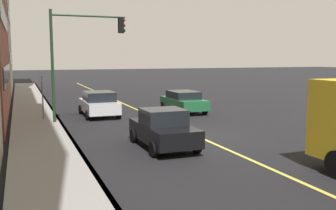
% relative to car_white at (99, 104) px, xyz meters
% --- Properties ---
extents(ground, '(200.00, 200.00, 0.00)m').
position_rel_car_white_xyz_m(ground, '(-7.75, -3.12, -0.81)').
color(ground, black).
extents(sidewalk_slab, '(80.00, 2.67, 0.15)m').
position_rel_car_white_xyz_m(sidewalk_slab, '(-7.75, 3.87, -0.74)').
color(sidewalk_slab, gray).
rests_on(sidewalk_slab, ground).
extents(curb_edge, '(80.00, 0.16, 0.15)m').
position_rel_car_white_xyz_m(curb_edge, '(-7.75, 2.62, -0.74)').
color(curb_edge, slate).
rests_on(curb_edge, ground).
extents(lane_stripe_center, '(80.00, 0.16, 0.01)m').
position_rel_car_white_xyz_m(lane_stripe_center, '(-7.75, -3.12, -0.81)').
color(lane_stripe_center, '#D8CC4C').
rests_on(lane_stripe_center, ground).
extents(car_white, '(4.18, 2.11, 1.58)m').
position_rel_car_white_xyz_m(car_white, '(0.00, 0.00, 0.00)').
color(car_white, silver).
rests_on(car_white, ground).
extents(car_black, '(4.08, 2.00, 1.62)m').
position_rel_car_white_xyz_m(car_black, '(-9.49, -0.83, -0.02)').
color(car_black, black).
rests_on(car_black, ground).
extents(car_green, '(4.33, 2.04, 1.44)m').
position_rel_car_white_xyz_m(car_green, '(-0.28, -5.77, -0.05)').
color(car_green, '#1E6038').
rests_on(car_green, ground).
extents(traffic_light_mast, '(0.28, 4.25, 6.34)m').
position_rel_car_white_xyz_m(traffic_light_mast, '(-2.17, 1.42, 3.52)').
color(traffic_light_mast, '#1E3823').
rests_on(traffic_light_mast, ground).
extents(street_sign_post, '(0.60, 0.08, 2.67)m').
position_rel_car_white_xyz_m(street_sign_post, '(-0.65, 3.45, 0.77)').
color(street_sign_post, slate).
rests_on(street_sign_post, ground).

